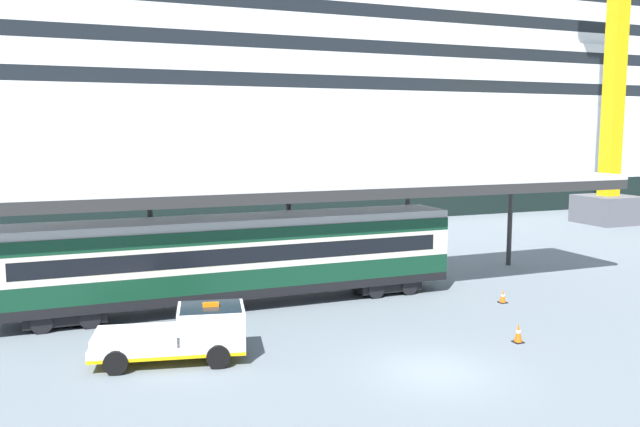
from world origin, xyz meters
TOP-DOWN VIEW (x-y plane):
  - ground_plane at (0.00, 0.00)m, footprint 400.00×400.00m
  - cruise_ship at (2.46, 45.20)m, footprint 163.48×23.51m
  - platform_canopy at (-3.98, 10.78)m, footprint 41.47×5.61m
  - train_carriage at (-3.98, 10.35)m, footprint 20.40×2.81m
  - service_truck at (-7.51, 4.16)m, footprint 5.50×3.04m
  - traffic_cone_near at (4.55, 1.40)m, footprint 0.36×0.36m
  - traffic_cone_mid at (7.59, 6.32)m, footprint 0.36×0.36m

SIDE VIEW (x-z plane):
  - ground_plane at x=0.00m, z-range 0.00..0.00m
  - traffic_cone_mid at x=7.59m, z-range -0.01..0.61m
  - traffic_cone_near at x=4.55m, z-range -0.01..0.74m
  - service_truck at x=-7.51m, z-range -0.02..2.00m
  - train_carriage at x=-3.98m, z-range 0.25..4.36m
  - platform_canopy at x=-3.98m, z-range 2.55..8.17m
  - cruise_ship at x=2.46m, z-range -7.31..36.06m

